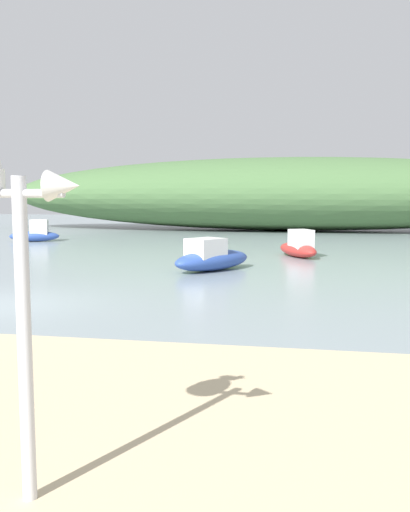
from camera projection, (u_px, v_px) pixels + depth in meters
ground_plane at (6, 304)px, 14.17m from camera, size 120.00×120.00×0.00m
distant_hill at (286, 194)px, 43.37m from camera, size 45.60×10.70×5.66m
motorboat_near_shore at (36, 234)px, 33.04m from camera, size 3.02×1.72×1.31m
motorboat_east_reach at (299, 247)px, 24.87m from camera, size 2.28×3.18×1.25m
motorboat_centre_water at (211, 258)px, 20.42m from camera, size 3.10×3.69×1.21m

